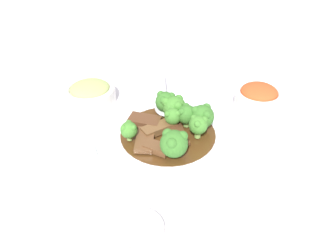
{
  "coord_description": "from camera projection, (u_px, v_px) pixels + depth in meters",
  "views": [
    {
      "loc": [
        -0.53,
        0.04,
        0.43
      ],
      "look_at": [
        0.0,
        0.0,
        0.03
      ],
      "focal_mm": 35.0,
      "sensor_mm": 36.0,
      "label": 1
    }
  ],
  "objects": [
    {
      "name": "beef_strip_2",
      "position": [
        157.0,
        148.0,
        0.62
      ],
      "size": [
        0.05,
        0.06,
        0.01
      ],
      "color": "brown",
      "rests_on": "main_plate"
    },
    {
      "name": "beef_strip_3",
      "position": [
        159.0,
        128.0,
        0.67
      ],
      "size": [
        0.06,
        0.08,
        0.01
      ],
      "color": "brown",
      "rests_on": "main_plate"
    },
    {
      "name": "broccoli_floret_0",
      "position": [
        129.0,
        130.0,
        0.64
      ],
      "size": [
        0.03,
        0.03,
        0.04
      ],
      "color": "#8EB756",
      "rests_on": "main_plate"
    },
    {
      "name": "broccoli_floret_4",
      "position": [
        174.0,
        143.0,
        0.6
      ],
      "size": [
        0.05,
        0.05,
        0.05
      ],
      "color": "#7FA84C",
      "rests_on": "main_plate"
    },
    {
      "name": "broccoli_floret_7",
      "position": [
        198.0,
        125.0,
        0.64
      ],
      "size": [
        0.04,
        0.04,
        0.05
      ],
      "color": "#7FA84C",
      "rests_on": "main_plate"
    },
    {
      "name": "side_bowl_kimchi",
      "position": [
        258.0,
        98.0,
        0.76
      ],
      "size": [
        0.11,
        0.11,
        0.06
      ],
      "color": "white",
      "rests_on": "ground_plane"
    },
    {
      "name": "paper_napkin",
      "position": [
        77.0,
        208.0,
        0.54
      ],
      "size": [
        0.14,
        0.13,
        0.01
      ],
      "color": "silver",
      "rests_on": "ground_plane"
    },
    {
      "name": "broccoli_floret_3",
      "position": [
        187.0,
        114.0,
        0.67
      ],
      "size": [
        0.04,
        0.04,
        0.05
      ],
      "color": "#7FA84C",
      "rests_on": "main_plate"
    },
    {
      "name": "beef_strip_1",
      "position": [
        178.0,
        134.0,
        0.66
      ],
      "size": [
        0.07,
        0.04,
        0.01
      ],
      "color": "#56331E",
      "rests_on": "main_plate"
    },
    {
      "name": "ground_plane",
      "position": [
        168.0,
        139.0,
        0.68
      ],
      "size": [
        4.0,
        4.0,
        0.0
      ],
      "primitive_type": "plane",
      "color": "silver"
    },
    {
      "name": "serving_spoon",
      "position": [
        166.0,
        105.0,
        0.74
      ],
      "size": [
        0.2,
        0.05,
        0.01
      ],
      "color": "silver",
      "rests_on": "main_plate"
    },
    {
      "name": "side_bowl_appetizer",
      "position": [
        90.0,
        93.0,
        0.79
      ],
      "size": [
        0.12,
        0.12,
        0.05
      ],
      "color": "white",
      "rests_on": "ground_plane"
    },
    {
      "name": "broccoli_floret_5",
      "position": [
        175.0,
        107.0,
        0.69
      ],
      "size": [
        0.05,
        0.05,
        0.05
      ],
      "color": "#7FA84C",
      "rests_on": "main_plate"
    },
    {
      "name": "beef_strip_4",
      "position": [
        145.0,
        140.0,
        0.64
      ],
      "size": [
        0.08,
        0.04,
        0.01
      ],
      "color": "brown",
      "rests_on": "main_plate"
    },
    {
      "name": "broccoli_floret_1",
      "position": [
        165.0,
        101.0,
        0.71
      ],
      "size": [
        0.04,
        0.04,
        0.05
      ],
      "color": "#7FA84C",
      "rests_on": "main_plate"
    },
    {
      "name": "beef_strip_0",
      "position": [
        145.0,
        121.0,
        0.69
      ],
      "size": [
        0.06,
        0.08,
        0.01
      ],
      "color": "#56331E",
      "rests_on": "main_plate"
    },
    {
      "name": "broccoli_floret_6",
      "position": [
        173.0,
        116.0,
        0.67
      ],
      "size": [
        0.04,
        0.04,
        0.04
      ],
      "color": "#7FA84C",
      "rests_on": "main_plate"
    },
    {
      "name": "broccoli_floret_2",
      "position": [
        202.0,
        116.0,
        0.67
      ],
      "size": [
        0.05,
        0.05,
        0.05
      ],
      "color": "#7FA84C",
      "rests_on": "main_plate"
    },
    {
      "name": "sauce_dish",
      "position": [
        138.0,
        230.0,
        0.5
      ],
      "size": [
        0.08,
        0.08,
        0.01
      ],
      "color": "white",
      "rests_on": "ground_plane"
    },
    {
      "name": "main_plate",
      "position": [
        168.0,
        135.0,
        0.68
      ],
      "size": [
        0.32,
        0.32,
        0.02
      ],
      "color": "white",
      "rests_on": "ground_plane"
    }
  ]
}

